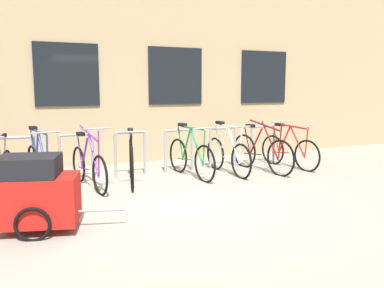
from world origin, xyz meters
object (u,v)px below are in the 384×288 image
(bicycle_white, at_px, (228,155))
(bicycle_green, at_px, (191,157))
(bicycle_black, at_px, (131,161))
(bicycle_red, at_px, (289,150))
(bicycle_maroon, at_px, (261,152))
(bicycle_blue, at_px, (40,167))
(bike_trailer, at_px, (37,192))
(bicycle_purple, at_px, (88,166))

(bicycle_white, relative_size, bicycle_green, 0.98)
(bicycle_black, bearing_deg, bicycle_white, 0.41)
(bicycle_red, bearing_deg, bicycle_white, -179.43)
(bicycle_maroon, distance_m, bicycle_blue, 4.20)
(bicycle_white, distance_m, bicycle_maroon, 0.74)
(bicycle_white, relative_size, bike_trailer, 1.12)
(bicycle_purple, relative_size, bike_trailer, 1.17)
(bicycle_black, bearing_deg, bicycle_green, 1.85)
(bicycle_white, height_order, bicycle_black, bicycle_white)
(bicycle_white, relative_size, bicycle_maroon, 0.94)
(bicycle_red, bearing_deg, bike_trailer, -159.07)
(bicycle_white, distance_m, bicycle_red, 1.49)
(bicycle_white, relative_size, bicycle_red, 1.03)
(bicycle_red, bearing_deg, bicycle_black, -179.52)
(bicycle_green, xyz_separation_m, bicycle_black, (-1.16, -0.04, 0.02))
(bicycle_green, bearing_deg, bicycle_red, -0.23)
(bicycle_green, relative_size, bicycle_black, 0.98)
(bicycle_green, distance_m, bicycle_maroon, 1.52)
(bicycle_purple, distance_m, bicycle_red, 4.18)
(bicycle_blue, relative_size, bike_trailer, 1.17)
(bicycle_green, xyz_separation_m, bicycle_blue, (-2.67, 0.05, 0.01))
(bicycle_green, bearing_deg, bicycle_maroon, -3.71)
(bicycle_purple, height_order, bike_trailer, bicycle_purple)
(bicycle_white, xyz_separation_m, bicycle_purple, (-2.70, -0.05, -0.01))
(bicycle_black, xyz_separation_m, bicycle_blue, (-1.51, 0.09, -0.01))
(bicycle_purple, distance_m, bicycle_blue, 0.77)
(bicycle_green, xyz_separation_m, bicycle_red, (2.27, -0.01, -0.02))
(bicycle_green, distance_m, bicycle_purple, 1.92)
(bicycle_green, xyz_separation_m, bicycle_purple, (-1.91, -0.08, -0.01))
(bicycle_green, height_order, bicycle_purple, bicycle_purple)
(bicycle_white, distance_m, bicycle_blue, 3.46)
(bicycle_white, height_order, bicycle_purple, bicycle_purple)
(bicycle_white, bearing_deg, bicycle_blue, 178.79)
(bicycle_blue, distance_m, bike_trailer, 2.00)
(bicycle_black, relative_size, bike_trailer, 1.16)
(bicycle_red, xyz_separation_m, bike_trailer, (-5.07, -1.94, 0.10))
(bicycle_purple, xyz_separation_m, bicycle_red, (4.18, 0.07, -0.01))
(bicycle_red, bearing_deg, bicycle_blue, 179.33)
(bicycle_white, xyz_separation_m, bicycle_green, (-0.78, 0.02, 0.00))
(bicycle_white, distance_m, bicycle_black, 1.94)
(bicycle_white, height_order, bicycle_red, bicycle_white)
(bicycle_purple, bearing_deg, bicycle_blue, 170.68)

